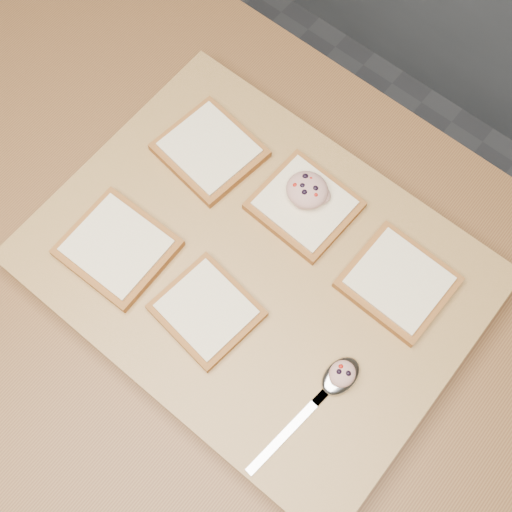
{
  "coord_description": "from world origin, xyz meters",
  "views": [
    {
      "loc": [
        -0.01,
        -0.15,
        1.69
      ],
      "look_at": [
        -0.18,
        0.06,
        0.97
      ],
      "focal_mm": 45.0,
      "sensor_mm": 36.0,
      "label": 1
    }
  ],
  "objects_px": {
    "tuna_salad_dollop": "(307,190)",
    "spoon": "(333,384)",
    "cutting_board": "(256,270)",
    "bread_far_center": "(305,205)"
  },
  "relations": [
    {
      "from": "tuna_salad_dollop",
      "to": "spoon",
      "type": "relative_size",
      "value": 0.3
    },
    {
      "from": "cutting_board",
      "to": "bread_far_center",
      "type": "bearing_deg",
      "value": 90.45
    },
    {
      "from": "bread_far_center",
      "to": "spoon",
      "type": "relative_size",
      "value": 0.68
    },
    {
      "from": "bread_far_center",
      "to": "tuna_salad_dollop",
      "type": "relative_size",
      "value": 2.26
    },
    {
      "from": "cutting_board",
      "to": "bread_far_center",
      "type": "height_order",
      "value": "bread_far_center"
    },
    {
      "from": "cutting_board",
      "to": "bread_far_center",
      "type": "distance_m",
      "value": 0.1
    },
    {
      "from": "bread_far_center",
      "to": "tuna_salad_dollop",
      "type": "height_order",
      "value": "tuna_salad_dollop"
    },
    {
      "from": "bread_far_center",
      "to": "tuna_salad_dollop",
      "type": "distance_m",
      "value": 0.02
    },
    {
      "from": "tuna_salad_dollop",
      "to": "cutting_board",
      "type": "bearing_deg",
      "value": -86.75
    },
    {
      "from": "cutting_board",
      "to": "tuna_salad_dollop",
      "type": "bearing_deg",
      "value": 93.25
    }
  ]
}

